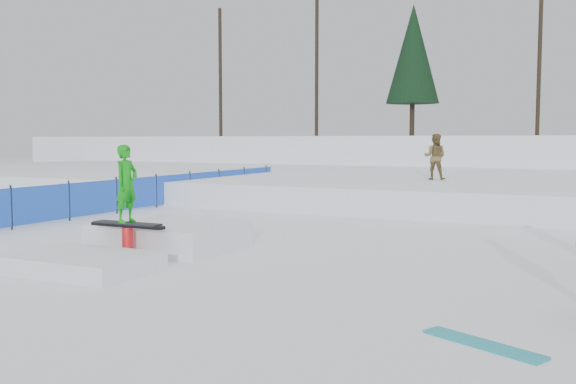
% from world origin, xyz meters
% --- Properties ---
extents(ground, '(120.00, 120.00, 0.00)m').
position_xyz_m(ground, '(0.00, 0.00, 0.00)').
color(ground, white).
extents(snow_berm, '(60.00, 14.00, 2.40)m').
position_xyz_m(snow_berm, '(0.00, 30.00, 1.20)').
color(snow_berm, white).
rests_on(snow_berm, ground).
extents(snow_midrise, '(50.00, 18.00, 0.80)m').
position_xyz_m(snow_midrise, '(0.00, 16.00, 0.40)').
color(snow_midrise, white).
rests_on(snow_midrise, ground).
extents(safety_fence, '(0.05, 16.00, 1.10)m').
position_xyz_m(safety_fence, '(-6.50, 6.60, 0.55)').
color(safety_fence, blue).
rests_on(safety_fence, ground).
extents(walker_olive, '(0.81, 0.64, 1.61)m').
position_xyz_m(walker_olive, '(1.21, 12.27, 1.60)').
color(walker_olive, brown).
rests_on(walker_olive, snow_midrise).
extents(loose_board_teal, '(1.39, 0.84, 0.03)m').
position_xyz_m(loose_board_teal, '(5.35, -3.17, 0.01)').
color(loose_board_teal, teal).
rests_on(loose_board_teal, ground).
extents(jib_rail_feature, '(2.60, 4.40, 2.11)m').
position_xyz_m(jib_rail_feature, '(-1.35, -0.36, 0.30)').
color(jib_rail_feature, white).
rests_on(jib_rail_feature, ground).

